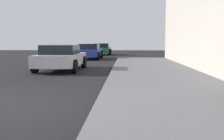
% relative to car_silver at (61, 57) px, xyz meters
% --- Properties ---
extents(ground_plane, '(80.00, 80.00, 0.00)m').
position_rel_car_silver_xyz_m(ground_plane, '(0.58, -7.34, -0.65)').
color(ground_plane, black).
extents(sidewalk, '(4.00, 32.00, 0.15)m').
position_rel_car_silver_xyz_m(sidewalk, '(4.58, -7.34, -0.57)').
color(sidewalk, '#5B5B60').
rests_on(sidewalk, ground_plane).
extents(car_silver, '(2.04, 4.14, 1.27)m').
position_rel_car_silver_xyz_m(car_silver, '(0.00, 0.00, 0.00)').
color(car_silver, '#B7B7BF').
rests_on(car_silver, ground_plane).
extents(car_blue, '(1.93, 4.53, 1.27)m').
position_rel_car_silver_xyz_m(car_blue, '(0.20, 8.92, 0.00)').
color(car_blue, '#233899').
rests_on(car_blue, ground_plane).
extents(car_green, '(1.94, 4.00, 1.27)m').
position_rel_car_silver_xyz_m(car_green, '(0.60, 15.99, -0.00)').
color(car_green, '#196638').
rests_on(car_green, ground_plane).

